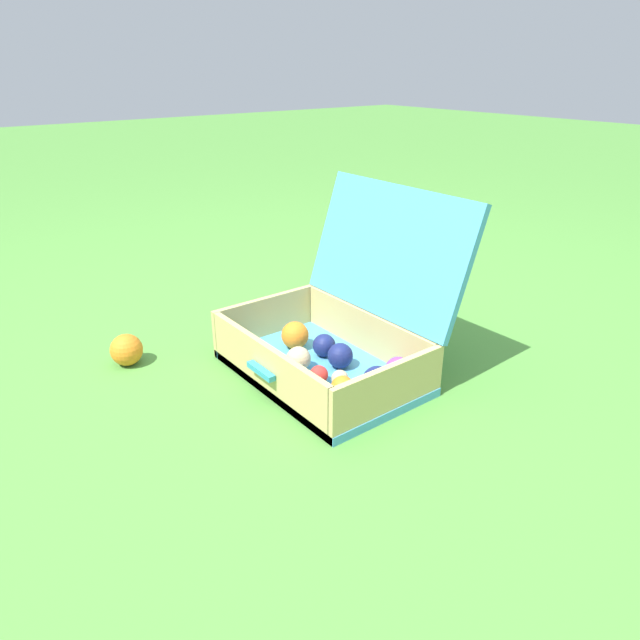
# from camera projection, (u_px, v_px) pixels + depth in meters

# --- Properties ---
(ground_plane) EXTENTS (16.00, 16.00, 0.00)m
(ground_plane) POSITION_uv_depth(u_px,v_px,m) (302.00, 382.00, 1.62)
(ground_plane) COLOR #4C8C38
(open_suitcase) EXTENTS (0.57, 0.52, 0.51)m
(open_suitcase) POSITION_uv_depth(u_px,v_px,m) (339.00, 334.00, 1.64)
(open_suitcase) COLOR #4799C6
(open_suitcase) RESTS_ON ground
(stray_ball_on_grass) EXTENTS (0.09, 0.09, 0.09)m
(stray_ball_on_grass) POSITION_uv_depth(u_px,v_px,m) (127.00, 350.00, 1.70)
(stray_ball_on_grass) COLOR orange
(stray_ball_on_grass) RESTS_ON ground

